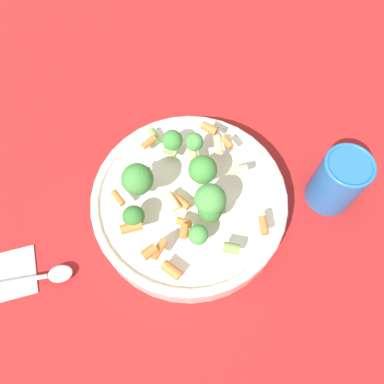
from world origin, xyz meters
TOP-DOWN VIEW (x-y plane):
  - ground_plane at (0.00, 0.00)m, footprint 3.00×3.00m
  - bowl at (0.00, 0.00)m, footprint 0.30×0.30m
  - pasta_salad at (0.00, -0.01)m, footprint 0.24×0.22m
  - cup at (-0.02, 0.23)m, footprint 0.07×0.07m
  - spoon at (0.11, -0.23)m, footprint 0.05×0.19m

SIDE VIEW (x-z plane):
  - ground_plane at x=0.00m, z-range 0.00..0.00m
  - spoon at x=0.11m, z-range 0.01..0.02m
  - bowl at x=0.00m, z-range 0.00..0.05m
  - cup at x=-0.02m, z-range 0.00..0.11m
  - pasta_salad at x=0.00m, z-range 0.05..0.13m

